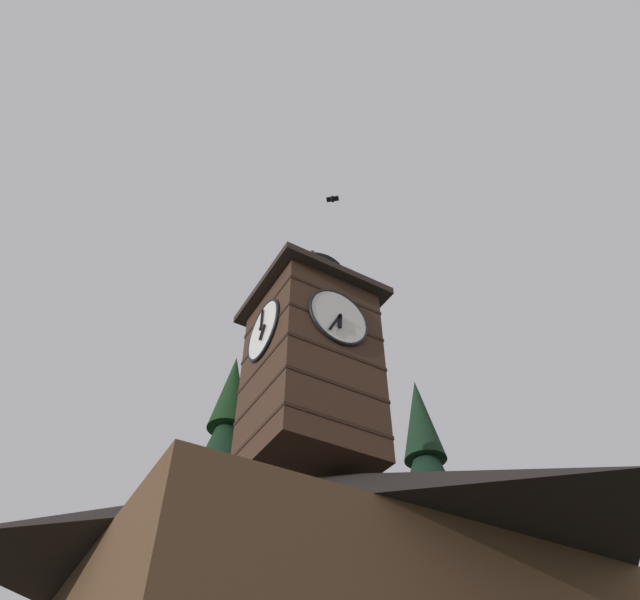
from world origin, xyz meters
name	(u,v)px	position (x,y,z in m)	size (l,w,h in m)	color
clock_tower	(311,358)	(1.74, -2.34, 12.57)	(3.88, 3.88, 8.75)	#422B1E
flying_bird_high	(333,199)	(1.71, -0.90, 19.03)	(0.48, 0.44, 0.16)	black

